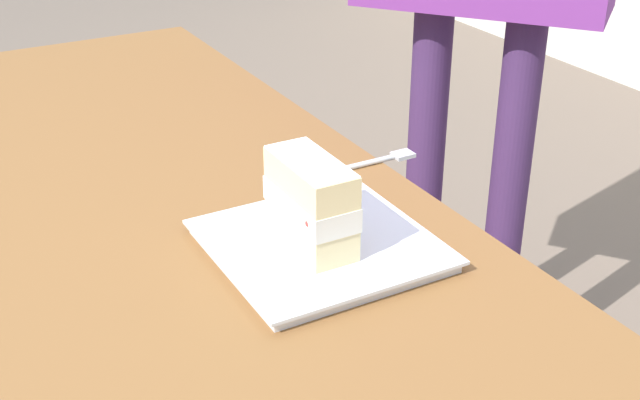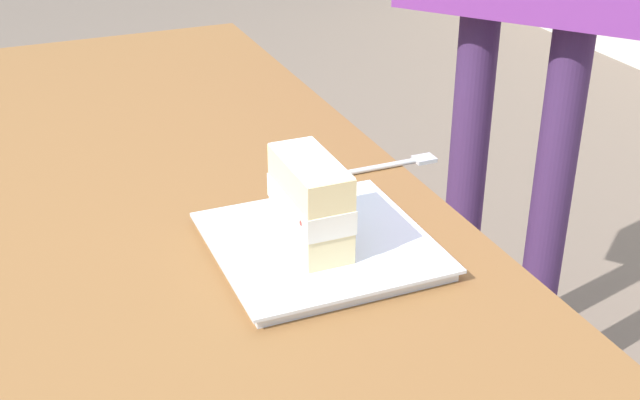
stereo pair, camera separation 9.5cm
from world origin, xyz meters
name	(u,v)px [view 1 (the left image)]	position (x,y,z in m)	size (l,w,h in m)	color
patio_table	(72,302)	(0.00, 0.00, 0.65)	(1.61, 0.91, 0.74)	brown
dessert_plate	(320,246)	(0.18, 0.26, 0.75)	(0.24, 0.24, 0.02)	white
cake_slice	(311,203)	(0.18, 0.24, 0.81)	(0.13, 0.06, 0.10)	beige
dessert_fork	(369,163)	(0.00, 0.43, 0.74)	(0.02, 0.17, 0.01)	silver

